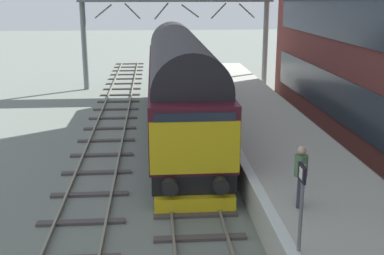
% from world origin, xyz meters
% --- Properties ---
extents(ground_plane, '(140.00, 140.00, 0.00)m').
position_xyz_m(ground_plane, '(0.00, 0.00, 0.00)').
color(ground_plane, slate).
rests_on(ground_plane, ground).
extents(track_main, '(2.50, 60.00, 0.15)m').
position_xyz_m(track_main, '(0.00, -0.00, 0.06)').
color(track_main, slate).
rests_on(track_main, ground).
extents(track_adjacent_west, '(2.50, 60.00, 0.15)m').
position_xyz_m(track_adjacent_west, '(-3.31, -0.00, 0.06)').
color(track_adjacent_west, gray).
rests_on(track_adjacent_west, ground).
extents(station_platform, '(4.00, 44.00, 1.01)m').
position_xyz_m(station_platform, '(3.60, 0.00, 0.50)').
color(station_platform, '#B5B6A9').
rests_on(station_platform, ground).
extents(diesel_locomotive, '(2.74, 17.52, 4.68)m').
position_xyz_m(diesel_locomotive, '(0.00, 6.09, 2.48)').
color(diesel_locomotive, black).
rests_on(diesel_locomotive, ground).
extents(platform_number_sign, '(0.10, 0.44, 1.97)m').
position_xyz_m(platform_number_sign, '(1.88, -6.70, 2.31)').
color(platform_number_sign, slate).
rests_on(platform_number_sign, station_platform).
extents(waiting_passenger, '(0.43, 0.49, 1.64)m').
position_xyz_m(waiting_passenger, '(2.55, -4.46, 1.99)').
color(waiting_passenger, '#343340').
rests_on(waiting_passenger, station_platform).
extents(overhead_footbridge, '(12.61, 2.00, 6.26)m').
position_xyz_m(overhead_footbridge, '(0.40, 17.29, 5.68)').
color(overhead_footbridge, slate).
rests_on(overhead_footbridge, ground).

